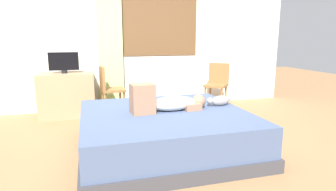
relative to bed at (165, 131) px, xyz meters
The scene contains 11 objects.
ground_plane 0.24m from the bed, 153.84° to the left, with size 16.00×16.00×0.00m, color olive.
back_wall_with_window 2.62m from the bed, 90.59° to the left, with size 6.40×0.14×2.90m.
bed is the anchor object (origin of this frame).
person_lying 0.36m from the bed, 56.98° to the left, with size 0.94×0.32×0.34m.
cat 0.82m from the bed, ahead, with size 0.36×0.14×0.21m.
desk 2.27m from the bed, 122.17° to the left, with size 0.90×0.56×0.74m.
tv_monitor 2.37m from the bed, 122.50° to the left, with size 0.48×0.10×0.35m.
cup 2.33m from the bed, 112.59° to the left, with size 0.07×0.07×0.08m, color white.
chair_by_desk 1.77m from the bed, 107.31° to the left, with size 0.41×0.41×0.86m.
chair_spare 2.24m from the bed, 48.62° to the left, with size 0.54×0.54×0.86m.
curtain_left 2.43m from the bed, 100.87° to the left, with size 0.44×0.06×2.40m, color #ADCC75.
Camera 1 is at (-0.81, -3.16, 1.33)m, focal length 30.48 mm.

